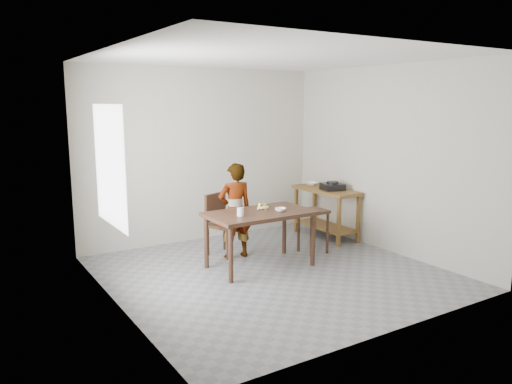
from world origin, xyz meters
TOP-DOWN VIEW (x-y plane):
  - floor at (0.00, 0.00)m, footprint 4.00×4.00m
  - ceiling at (0.00, 0.00)m, footprint 4.00×4.00m
  - wall_back at (0.00, 2.02)m, footprint 4.00×0.04m
  - wall_front at (0.00, -2.02)m, footprint 4.00×0.04m
  - wall_left at (-2.02, 0.00)m, footprint 0.04×4.00m
  - wall_right at (2.02, 0.00)m, footprint 0.04×4.00m
  - window_pane at (-1.97, 0.20)m, footprint 0.02×1.10m
  - dining_table at (0.00, 0.30)m, footprint 1.40×0.80m
  - prep_counter at (1.72, 1.00)m, footprint 0.50×1.20m
  - child at (-0.07, 0.84)m, footprint 0.53×0.38m
  - dining_chair at (-0.12, 1.02)m, footprint 0.55×0.55m
  - stool at (1.01, 0.44)m, footprint 0.36×0.36m
  - glass_tumbler at (-0.34, 0.23)m, footprint 0.11×0.11m
  - small_bowl at (0.25, 0.19)m, footprint 0.17×0.17m
  - banana at (0.11, 0.40)m, footprint 0.19×0.16m
  - serving_bowl at (1.74, 1.40)m, footprint 0.27×0.27m
  - gas_burner at (1.73, 0.86)m, footprint 0.38×0.38m

SIDE VIEW (x-z plane):
  - floor at x=0.00m, z-range -0.04..0.00m
  - stool at x=1.01m, z-range 0.00..0.64m
  - dining_table at x=0.00m, z-range 0.00..0.75m
  - prep_counter at x=1.72m, z-range 0.00..0.80m
  - dining_chair at x=-0.12m, z-range 0.00..0.88m
  - child at x=-0.07m, z-range 0.00..1.35m
  - small_bowl at x=0.25m, z-range 0.75..0.80m
  - banana at x=0.11m, z-range 0.75..0.81m
  - glass_tumbler at x=-0.34m, z-range 0.75..0.86m
  - serving_bowl at x=1.74m, z-range 0.80..0.85m
  - gas_burner at x=1.73m, z-range 0.80..0.91m
  - wall_back at x=0.00m, z-range 0.00..2.70m
  - wall_front at x=0.00m, z-range 0.00..2.70m
  - wall_left at x=-2.02m, z-range 0.00..2.70m
  - wall_right at x=2.02m, z-range 0.00..2.70m
  - window_pane at x=-1.97m, z-range 0.85..2.15m
  - ceiling at x=0.00m, z-range 2.70..2.74m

